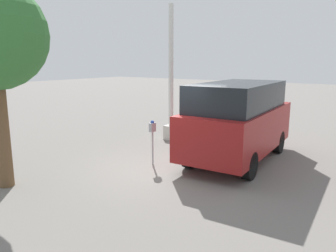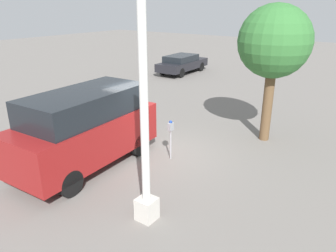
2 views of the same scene
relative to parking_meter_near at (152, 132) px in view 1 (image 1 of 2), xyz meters
name	(u,v)px [view 1 (image 1 of 2)]	position (x,y,z in m)	size (l,w,h in m)	color
ground_plane	(167,169)	(-0.11, -0.60, -0.99)	(80.00, 80.00, 0.00)	slate
parking_meter_near	(152,132)	(0.00, 0.00, 0.00)	(0.20, 0.12, 1.34)	#9E9EA3
parking_meter_far	(253,103)	(7.81, -0.02, 0.04)	(0.20, 0.12, 1.39)	#9E9EA3
lamp_post	(171,94)	(2.96, 1.41, 0.81)	(0.44, 0.44, 5.10)	beige
parked_van	(238,119)	(1.89, -1.84, 0.30)	(4.89, 2.26, 2.40)	maroon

